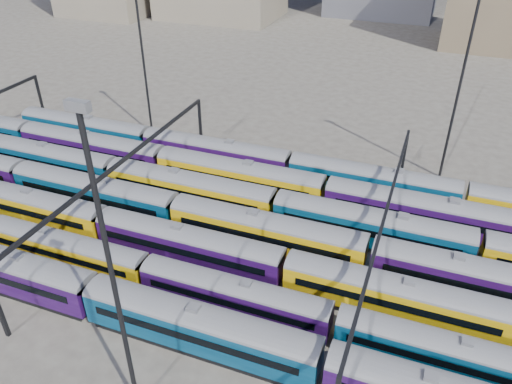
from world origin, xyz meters
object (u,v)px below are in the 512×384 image
(rake_2, at_px, (285,266))
(mast_2, at_px, (111,271))
(rake_0, at_px, (199,325))
(rake_1, at_px, (145,269))

(rake_2, xyz_separation_m, mast_2, (-6.58, -17.00, 11.20))
(rake_2, bearing_deg, rake_0, -114.34)
(rake_1, distance_m, rake_2, 13.89)
(mast_2, bearing_deg, rake_0, 73.62)
(rake_0, bearing_deg, mast_2, -106.38)
(rake_0, height_order, mast_2, mast_2)
(rake_2, distance_m, mast_2, 21.39)
(rake_1, height_order, mast_2, mast_2)
(rake_1, xyz_separation_m, mast_2, (6.37, -12.00, 11.51))
(rake_1, bearing_deg, rake_2, 21.10)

